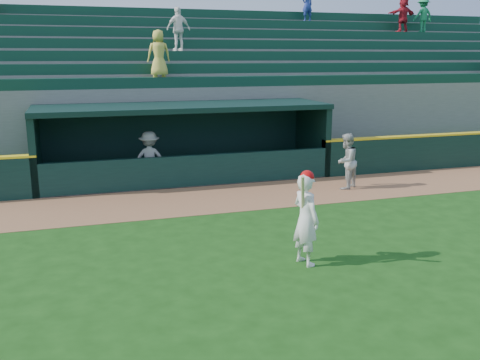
{
  "coord_description": "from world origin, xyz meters",
  "views": [
    {
      "loc": [
        -3.49,
        -9.43,
        3.99
      ],
      "look_at": [
        0.0,
        1.6,
        1.3
      ],
      "focal_mm": 40.0,
      "sensor_mm": 36.0,
      "label": 1
    }
  ],
  "objects": [
    {
      "name": "ground",
      "position": [
        0.0,
        0.0,
        0.0
      ],
      "size": [
        120.0,
        120.0,
        0.0
      ],
      "primitive_type": "plane",
      "color": "#174110",
      "rests_on": "ground"
    },
    {
      "name": "warning_track",
      "position": [
        0.0,
        4.9,
        0.01
      ],
      "size": [
        40.0,
        3.0,
        0.01
      ],
      "primitive_type": "cube",
      "color": "#905C39",
      "rests_on": "ground"
    },
    {
      "name": "dugout_player_front",
      "position": [
        4.43,
        4.85,
        0.86
      ],
      "size": [
        1.05,
        1.01,
        1.71
      ],
      "primitive_type": "imported",
      "rotation": [
        0.0,
        0.0,
        3.75
      ],
      "color": "#A4A49F",
      "rests_on": "ground"
    },
    {
      "name": "dugout_player_inside",
      "position": [
        -1.23,
        7.11,
        0.85
      ],
      "size": [
        1.2,
        0.81,
        1.71
      ],
      "primitive_type": "imported",
      "rotation": [
        0.0,
        0.0,
        2.97
      ],
      "color": "#9F9F99",
      "rests_on": "ground"
    },
    {
      "name": "dugout",
      "position": [
        0.0,
        8.0,
        1.36
      ],
      "size": [
        9.4,
        2.8,
        2.46
      ],
      "color": "#60605C",
      "rests_on": "ground"
    },
    {
      "name": "stands",
      "position": [
        0.03,
        12.57,
        2.39
      ],
      "size": [
        34.5,
        6.28,
        7.05
      ],
      "color": "slate",
      "rests_on": "ground"
    },
    {
      "name": "batter_at_plate",
      "position": [
        0.71,
        -0.39,
        0.94
      ],
      "size": [
        0.62,
        0.83,
        1.9
      ],
      "color": "silver",
      "rests_on": "ground"
    }
  ]
}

